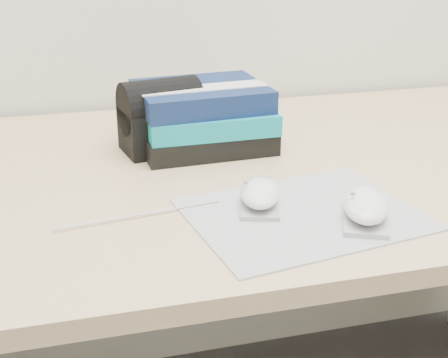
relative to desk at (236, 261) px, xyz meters
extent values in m
cube|color=tan|center=(0.00, -0.06, 0.22)|extent=(1.60, 0.80, 0.03)
cube|color=tan|center=(0.00, 0.32, -0.15)|extent=(1.52, 0.03, 0.35)
cube|color=gray|center=(0.02, -0.28, 0.24)|extent=(0.36, 0.30, 0.00)
cube|color=#A3A3A5|center=(-0.03, -0.24, 0.24)|extent=(0.09, 0.12, 0.01)
ellipsoid|color=white|center=(-0.03, -0.24, 0.26)|extent=(0.09, 0.12, 0.03)
ellipsoid|color=gray|center=(-0.05, -0.24, 0.28)|extent=(0.01, 0.01, 0.01)
cube|color=#ACACAF|center=(0.10, -0.33, 0.24)|extent=(0.10, 0.13, 0.01)
ellipsoid|color=white|center=(0.10, -0.33, 0.26)|extent=(0.10, 0.13, 0.03)
ellipsoid|color=#99999C|center=(0.08, -0.33, 0.28)|extent=(0.01, 0.01, 0.01)
cylinder|color=silver|center=(-0.21, -0.23, 0.24)|extent=(0.25, 0.04, 0.00)
cube|color=black|center=(-0.05, 0.05, 0.25)|extent=(0.25, 0.20, 0.04)
cube|color=#0E909C|center=(-0.05, 0.04, 0.29)|extent=(0.24, 0.19, 0.04)
cube|color=#10224C|center=(-0.06, 0.05, 0.33)|extent=(0.25, 0.20, 0.04)
cube|color=silver|center=(-0.06, 0.03, 0.35)|extent=(0.24, 0.07, 0.00)
cube|color=black|center=(-0.13, 0.05, 0.28)|extent=(0.16, 0.12, 0.08)
cylinder|color=black|center=(-0.13, 0.05, 0.32)|extent=(0.16, 0.12, 0.10)
camera|label=1|loc=(-0.30, -1.05, 0.64)|focal=50.00mm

